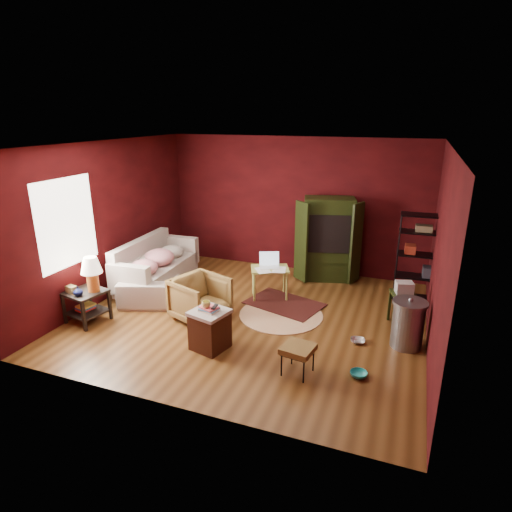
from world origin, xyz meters
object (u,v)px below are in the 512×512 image
Objects in this scene: sofa at (157,265)px; side_table at (89,283)px; hamper at (210,329)px; armchair at (200,297)px; wire_shelving at (421,256)px; tv_armoire at (328,238)px; laptop_desk at (270,271)px.

side_table is at bearing 153.99° from sofa.
hamper is (2.00, -1.73, -0.14)m from sofa.
armchair is (1.44, -0.95, -0.05)m from sofa.
armchair is 3.87m from wire_shelving.
sofa is at bearing -170.90° from wire_shelving.
armchair is at bearing -152.24° from wire_shelving.
hamper is 3.91m from wire_shelving.
sofa is 4.87m from wire_shelving.
wire_shelving is (4.94, 2.62, 0.23)m from side_table.
armchair is at bearing -143.11° from sofa.
tv_armoire is at bearing -82.14° from sofa.
side_table reaches higher than sofa.
sofa reaches higher than hamper.
side_table is at bearing -154.64° from wire_shelving.
wire_shelving is at bearing -97.88° from sofa.
side_table is 5.59m from wire_shelving.
laptop_desk is (2.22, 0.28, 0.06)m from sofa.
hamper is (2.18, -0.09, -0.35)m from side_table.
side_table is at bearing 132.34° from armchair.
laptop_desk is (0.78, 1.23, 0.12)m from armchair.
side_table is at bearing -165.34° from laptop_desk.
tv_armoire is (1.00, 3.29, 0.57)m from hamper.
tv_armoire is 1.84m from wire_shelving.
sofa is 2.10× the size of side_table.
side_table is 1.32× the size of laptop_desk.
sofa reaches higher than laptop_desk.
side_table is (-1.63, -0.68, 0.26)m from armchair.
sofa is 3.41m from tv_armoire.
armchair is 3.00m from tv_armoire.
tv_armoire is at bearing 159.18° from wire_shelving.
hamper is at bearing -120.13° from laptop_desk.
sofa is at bearing 83.60° from side_table.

